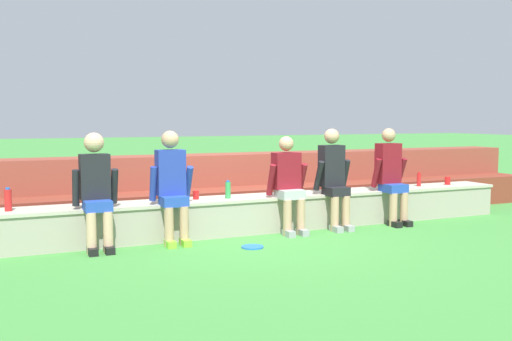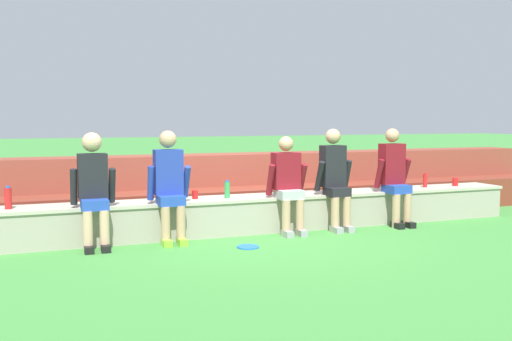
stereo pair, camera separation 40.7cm
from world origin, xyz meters
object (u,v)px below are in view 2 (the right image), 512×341
person_center (288,183)px  person_far_right (394,175)px  water_bottle_center_gap (8,198)px  water_bottle_mid_right (425,180)px  person_left_of_center (170,183)px  frisbee (248,247)px  person_far_left (94,186)px  plastic_cup_right_end (195,195)px  person_right_of_center (335,177)px  water_bottle_near_right (227,190)px  plastic_cup_middle (455,182)px

person_center → person_far_right: bearing=0.1°
person_center → water_bottle_center_gap: size_ratio=4.81×
person_far_right → water_bottle_mid_right: 0.84m
person_left_of_center → water_bottle_center_gap: person_left_of_center is taller
person_left_of_center → water_bottle_mid_right: size_ratio=6.25×
person_center → frisbee: (-0.79, -0.61, -0.67)m
person_far_right → person_far_left: bearing=179.7°
water_bottle_mid_right → plastic_cup_right_end: bearing=179.9°
water_bottle_mid_right → plastic_cup_right_end: 3.59m
person_right_of_center → water_bottle_near_right: bearing=171.3°
person_right_of_center → plastic_cup_middle: size_ratio=11.19×
person_right_of_center → water_bottle_center_gap: person_right_of_center is taller
person_far_left → water_bottle_center_gap: 0.97m
person_far_right → water_bottle_center_gap: bearing=176.8°
person_right_of_center → frisbee: 1.78m
person_far_right → plastic_cup_middle: bearing=12.5°
person_far_right → frisbee: 2.62m
water_bottle_center_gap → plastic_cup_middle: water_bottle_center_gap is taller
person_left_of_center → person_far_left: bearing=179.9°
plastic_cup_right_end → person_left_of_center: bearing=-142.5°
person_left_of_center → person_far_right: person_far_right is taller
person_center → water_bottle_mid_right: size_ratio=5.85×
plastic_cup_middle → frisbee: bearing=-166.4°
person_far_left → water_bottle_near_right: 1.73m
person_right_of_center → plastic_cup_middle: bearing=6.9°
water_bottle_center_gap → plastic_cup_right_end: bearing=1.1°
water_bottle_mid_right → water_bottle_near_right: size_ratio=0.93×
person_right_of_center → water_bottle_center_gap: bearing=176.3°
plastic_cup_right_end → person_far_right: bearing=-6.6°
water_bottle_mid_right → person_center: bearing=-172.5°
water_bottle_center_gap → plastic_cup_right_end: 2.23m
water_bottle_mid_right → plastic_cup_middle: size_ratio=1.78×
person_left_of_center → water_bottle_center_gap: bearing=171.7°
plastic_cup_right_end → frisbee: size_ratio=0.43×
water_bottle_mid_right → water_bottle_center_gap: bearing=-179.7°
plastic_cup_middle → plastic_cup_right_end: bearing=179.5°
water_bottle_center_gap → frisbee: (2.61, -0.90, -0.59)m
plastic_cup_middle → water_bottle_near_right: bearing=-179.2°
person_left_of_center → person_right_of_center: person_right_of_center is taller
person_center → water_bottle_near_right: 0.80m
water_bottle_center_gap → person_right_of_center: bearing=-3.7°
person_center → person_far_right: (1.65, 0.00, 0.04)m
plastic_cup_right_end → plastic_cup_middle: bearing=-0.5°
plastic_cup_right_end → person_center: bearing=-15.7°
water_bottle_near_right → frisbee: bearing=-92.0°
person_left_of_center → water_bottle_center_gap: 1.85m
water_bottle_mid_right → plastic_cup_middle: bearing=-2.5°
person_far_right → water_bottle_near_right: (-2.41, 0.24, -0.13)m
person_center → person_left_of_center: bearing=179.3°
water_bottle_near_right → person_center: bearing=-17.9°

